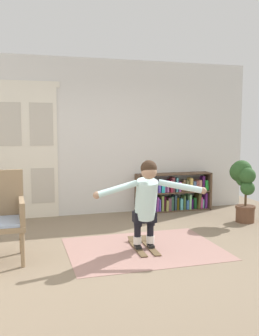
{
  "coord_description": "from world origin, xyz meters",
  "views": [
    {
      "loc": [
        -1.46,
        -4.37,
        1.63
      ],
      "look_at": [
        0.06,
        0.81,
        1.05
      ],
      "focal_mm": 40.17,
      "sensor_mm": 36.0,
      "label": 1
    }
  ],
  "objects_px": {
    "skis_pair": "(143,246)",
    "bookshelf": "(173,194)",
    "potted_plant": "(243,182)",
    "person_skier": "(147,198)"
  },
  "relations": [
    {
      "from": "skis_pair",
      "to": "person_skier",
      "type": "height_order",
      "value": "person_skier"
    },
    {
      "from": "skis_pair",
      "to": "bookshelf",
      "type": "bearing_deg",
      "value": 57.49
    },
    {
      "from": "skis_pair",
      "to": "person_skier",
      "type": "relative_size",
      "value": 0.51
    },
    {
      "from": "potted_plant",
      "to": "person_skier",
      "type": "distance_m",
      "value": 2.36
    },
    {
      "from": "bookshelf",
      "to": "potted_plant",
      "type": "distance_m",
      "value": 1.46
    },
    {
      "from": "potted_plant",
      "to": "skis_pair",
      "type": "distance_m",
      "value": 2.39
    },
    {
      "from": "bookshelf",
      "to": "person_skier",
      "type": "distance_m",
      "value": 2.58
    },
    {
      "from": "potted_plant",
      "to": "bookshelf",
      "type": "bearing_deg",
      "value": 124.91
    },
    {
      "from": "bookshelf",
      "to": "skis_pair",
      "type": "bearing_deg",
      "value": -122.51
    },
    {
      "from": "bookshelf",
      "to": "person_skier",
      "type": "relative_size",
      "value": 1.03
    }
  ]
}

